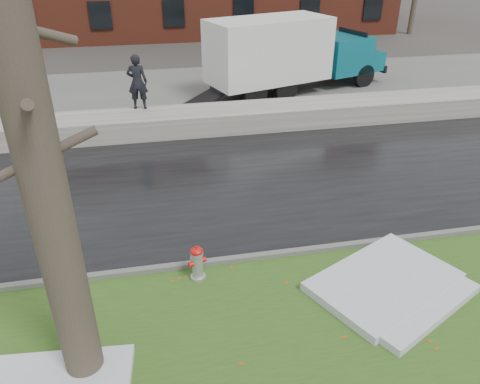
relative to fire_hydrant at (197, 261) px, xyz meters
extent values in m
plane|color=#47423D|center=(1.58, -0.60, -0.45)|extent=(120.00, 120.00, 0.00)
cube|color=#2B521B|center=(1.58, -1.85, -0.43)|extent=(60.00, 4.50, 0.04)
cube|color=black|center=(1.58, 3.90, -0.43)|extent=(60.00, 7.00, 0.03)
cube|color=slate|center=(1.58, 12.40, -0.43)|extent=(60.00, 9.00, 0.03)
cube|color=slate|center=(1.58, 0.40, -0.38)|extent=(60.00, 0.15, 0.14)
cube|color=#B6B1A6|center=(1.58, 8.10, -0.07)|extent=(60.00, 1.60, 0.75)
cylinder|color=#AEB0B7|center=(0.00, 0.00, -0.08)|extent=(0.28, 0.28, 0.66)
ellipsoid|color=red|center=(0.00, 0.00, 0.25)|extent=(0.33, 0.33, 0.15)
cylinder|color=red|center=(0.00, 0.00, 0.34)|extent=(0.06, 0.06, 0.05)
cylinder|color=red|center=(-0.13, -0.06, -0.01)|extent=(0.13, 0.13, 0.10)
cylinder|color=red|center=(0.13, 0.05, -0.01)|extent=(0.13, 0.13, 0.10)
cylinder|color=#AEB0B7|center=(-0.05, 0.12, -0.01)|extent=(0.16, 0.14, 0.13)
cylinder|color=brown|center=(-2.01, -1.90, 3.18)|extent=(0.66, 0.66, 7.18)
cylinder|color=brown|center=(-2.01, -1.90, 3.90)|extent=(0.59, 1.75, 0.75)
cylinder|color=brown|center=(-2.01, -1.90, 4.82)|extent=(1.29, 1.12, 0.68)
cylinder|color=brown|center=(-2.01, -1.90, 3.28)|extent=(1.49, 0.39, 0.64)
cube|color=black|center=(5.50, 11.90, 0.15)|extent=(7.28, 3.14, 0.20)
cube|color=silver|center=(4.37, 11.53, 1.48)|extent=(5.43, 3.72, 2.48)
cube|color=#0D697B|center=(8.00, 12.71, 0.93)|extent=(2.69, 2.75, 1.56)
cube|color=#0D697B|center=(9.27, 13.12, 0.56)|extent=(1.67, 2.27, 0.83)
cube|color=black|center=(8.61, 12.90, 1.48)|extent=(0.64, 1.77, 0.83)
cube|color=black|center=(1.48, 10.59, -0.15)|extent=(1.84, 1.54, 0.62)
cylinder|color=black|center=(8.95, 12.00, 0.06)|extent=(1.05, 0.57, 1.01)
cylinder|color=black|center=(8.36, 13.84, 0.06)|extent=(1.05, 0.57, 1.01)
cylinder|color=black|center=(4.93, 10.70, 0.06)|extent=(1.05, 0.57, 1.01)
cylinder|color=black|center=(4.33, 12.53, 0.06)|extent=(1.05, 0.57, 1.01)
cylinder|color=black|center=(3.53, 10.24, 0.06)|extent=(1.05, 0.57, 1.01)
cylinder|color=black|center=(2.93, 12.08, 0.06)|extent=(1.05, 0.57, 1.01)
imported|color=black|center=(-0.96, 8.70, 1.24)|extent=(0.75, 0.55, 1.87)
cube|color=silver|center=(3.68, -1.20, -0.33)|extent=(3.23, 2.97, 0.16)
cube|color=silver|center=(3.56, -0.95, -0.32)|extent=(3.31, 2.84, 0.18)
camera|label=1|loc=(-0.62, -7.42, 5.66)|focal=35.00mm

